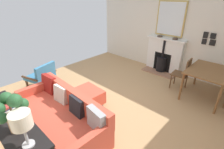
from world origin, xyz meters
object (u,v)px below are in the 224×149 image
(sofa, at_px, (62,116))
(dining_table, at_px, (209,73))
(ottoman, at_px, (87,97))
(potted_plant, at_px, (8,107))
(table_lamp_far_end, at_px, (21,122))
(mantel_bowl_near, at_px, (160,36))
(mantel_bowl_far, at_px, (175,39))
(dining_chair_near_fireplace, at_px, (184,72))
(armchair_accent, at_px, (42,75))
(console_table, at_px, (11,123))
(book_stack, at_px, (3,109))
(fireplace, at_px, (163,57))

(sofa, bearing_deg, dining_table, 152.67)
(ottoman, relative_size, potted_plant, 1.10)
(table_lamp_far_end, distance_m, potted_plant, 0.36)
(mantel_bowl_near, xyz_separation_m, mantel_bowl_far, (-0.00, 0.51, 0.01))
(sofa, relative_size, ottoman, 3.02)
(dining_table, xyz_separation_m, dining_chair_near_fireplace, (-0.01, -0.58, -0.15))
(armchair_accent, distance_m, console_table, 2.11)
(sofa, xyz_separation_m, table_lamp_far_end, (0.78, 0.66, 0.78))
(console_table, xyz_separation_m, dining_chair_near_fireplace, (-3.83, 1.00, -0.19))
(mantel_bowl_near, bearing_deg, armchair_accent, -24.03)
(sofa, distance_m, potted_plant, 1.16)
(book_stack, height_order, dining_table, book_stack)
(mantel_bowl_far, relative_size, sofa, 0.08)
(ottoman, xyz_separation_m, table_lamp_far_end, (1.58, 0.95, 0.90))
(ottoman, distance_m, dining_chair_near_fireplace, 2.61)
(potted_plant, bearing_deg, sofa, -158.93)
(armchair_accent, xyz_separation_m, console_table, (1.24, 1.69, 0.25))
(mantel_bowl_near, relative_size, dining_table, 0.14)
(fireplace, distance_m, ottoman, 3.03)
(sofa, height_order, book_stack, book_stack)
(fireplace, distance_m, sofa, 3.80)
(mantel_bowl_near, height_order, sofa, mantel_bowl_near)
(table_lamp_far_end, distance_m, dining_chair_near_fireplace, 3.89)
(sofa, height_order, table_lamp_far_end, table_lamp_far_end)
(mantel_bowl_far, bearing_deg, dining_chair_near_fireplace, 42.22)
(mantel_bowl_near, bearing_deg, sofa, 3.05)
(fireplace, bearing_deg, potted_plant, 3.43)
(dining_chair_near_fireplace, bearing_deg, potted_plant, -10.21)
(table_lamp_far_end, bearing_deg, sofa, -139.54)
(fireplace, bearing_deg, mantel_bowl_near, -91.58)
(armchair_accent, height_order, console_table, console_table)
(armchair_accent, bearing_deg, potted_plant, 57.99)
(armchair_accent, bearing_deg, fireplace, 152.70)
(console_table, xyz_separation_m, book_stack, (-0.00, -0.22, 0.13))
(ottoman, height_order, dining_chair_near_fireplace, dining_chair_near_fireplace)
(ottoman, bearing_deg, potted_plant, 20.51)
(mantel_bowl_far, relative_size, book_stack, 0.51)
(ottoman, distance_m, book_stack, 1.68)
(fireplace, distance_m, console_table, 4.58)
(fireplace, height_order, dining_table, fireplace)
(armchair_accent, bearing_deg, mantel_bowl_near, 155.97)
(mantel_bowl_near, bearing_deg, book_stack, -0.23)
(mantel_bowl_near, distance_m, armchair_accent, 3.73)
(ottoman, height_order, armchair_accent, armchair_accent)
(table_lamp_far_end, bearing_deg, armchair_accent, -117.68)
(mantel_bowl_near, xyz_separation_m, book_stack, (4.58, -0.02, -0.31))
(table_lamp_far_end, height_order, book_stack, table_lamp_far_end)
(potted_plant, height_order, dining_table, potted_plant)
(fireplace, relative_size, sofa, 0.60)
(mantel_bowl_near, relative_size, ottoman, 0.23)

